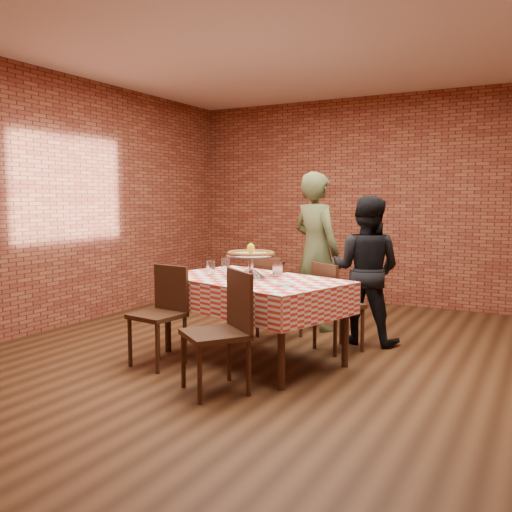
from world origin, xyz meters
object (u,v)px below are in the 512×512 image
Objects in this scene: water_glass_right at (226,265)px; chair_near_right at (215,332)px; chair_far_right at (339,307)px; water_glass_left at (211,268)px; diner_black at (366,270)px; diner_olive at (316,251)px; pizza_stand at (251,266)px; pizza at (251,254)px; table at (252,319)px; chair_near_left at (157,317)px; condiment_caddy at (279,269)px; chair_far_left at (279,297)px.

water_glass_right is 0.14× the size of chair_near_right.
chair_near_right is 1.61m from chair_far_right.
diner_black is (1.18, 1.08, -0.07)m from water_glass_left.
chair_near_right is 2.33m from diner_olive.
pizza_stand is at bearing 109.86° from diner_olive.
water_glass_right is at bearing 151.46° from pizza.
chair_near_right reaches higher than water_glass_left.
diner_olive is (0.05, 1.39, 0.51)m from table.
chair_near_left is 1.75m from chair_far_right.
pizza_stand is 0.53× the size of chair_near_left.
condiment_caddy is at bearing 43.92° from pizza.
water_glass_right is at bearing 170.70° from condiment_caddy.
chair_near_right reaches higher than water_glass_right.
pizza is at bearing 133.22° from table.
water_glass_left reaches higher than chair_near_left.
chair_near_left is at bearing -103.21° from water_glass_right.
pizza_stand is (-0.04, 0.04, 0.49)m from table.
pizza_stand reaches higher than chair_far_right.
chair_near_left is at bearing -165.30° from chair_near_right.
chair_far_left is (-0.10, 0.80, -0.54)m from pizza.
chair_near_left is at bearing -141.08° from condiment_caddy.
diner_black is (1.19, 0.81, -0.07)m from water_glass_right.
water_glass_left is at bearing -89.16° from water_glass_right.
chair_near_left reaches higher than chair_far_right.
pizza reaches higher than table.
diner_olive is (-0.54, 0.74, 0.46)m from chair_far_right.
pizza is at bearing 52.07° from chair_near_left.
chair_far_right is (1.25, 1.22, -0.01)m from chair_near_left.
chair_far_left reaches higher than chair_far_right.
condiment_caddy reaches higher than chair_far_right.
pizza is at bearing -142.05° from condiment_caddy.
diner_black reaches higher than table.
pizza_stand is 1.04m from chair_near_right.
chair_far_left is at bearing 69.91° from water_glass_left.
water_glass_left reaches higher than chair_far_right.
chair_far_right is at bearing 43.76° from pizza.
chair_far_left is at bearing 99.20° from table.
chair_near_right is 1.07× the size of chair_far_left.
chair_near_left is (-0.61, -0.61, -0.42)m from pizza_stand.
diner_olive is (0.70, 1.96, 0.45)m from chair_near_left.
table is at bearing 136.88° from chair_near_right.
table is 0.69m from water_glass_right.
chair_near_right is (0.62, -0.88, -0.36)m from water_glass_left.
chair_near_left is 0.95× the size of chair_near_right.
diner_olive is at bearing 86.02° from pizza_stand.
diner_black is (0.74, 1.07, 0.38)m from table.
table is 0.60m from pizza.
table is 0.91m from chair_near_right.
pizza is 1.03m from chair_far_right.
pizza reaches higher than water_glass_right.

